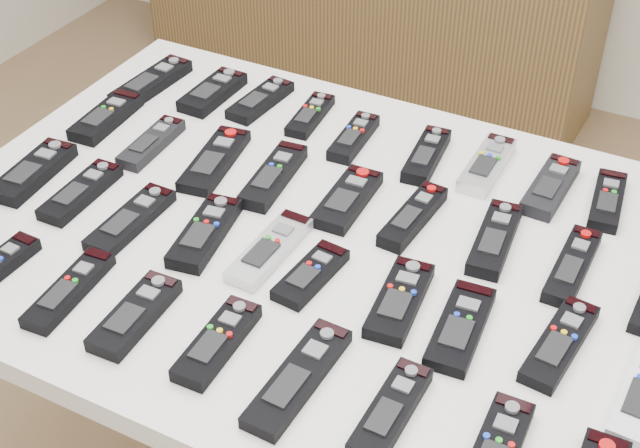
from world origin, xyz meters
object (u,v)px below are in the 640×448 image
at_px(remote_14, 347,199).
at_px(remote_27, 560,343).
at_px(remote_5, 426,156).
at_px(remote_7, 550,187).
at_px(remote_17, 572,266).
at_px(remote_34, 298,377).
at_px(remote_22, 205,233).
at_px(remote_32, 135,315).
at_px(remote_0, 151,82).
at_px(remote_23, 270,249).
at_px(table, 320,261).
at_px(remote_8, 607,201).
at_px(remote_25, 400,300).
at_px(remote_2, 260,100).
at_px(remote_19, 33,172).
at_px(remote_35, 391,411).
at_px(remote_12, 215,160).
at_px(remote_1, 213,92).
at_px(remote_10, 106,117).
at_px(remote_16, 495,239).
at_px(remote_33, 217,342).
at_px(remote_6, 487,165).
at_px(remote_11, 152,143).
at_px(remote_24, 311,274).
at_px(remote_31, 69,290).
at_px(remote_21, 131,220).
at_px(remote_3, 310,115).
at_px(remote_20, 81,192).
at_px(remote_13, 274,176).
at_px(remote_15, 413,216).
at_px(remote_26, 460,327).

height_order(remote_14, remote_27, remote_14).
distance_m(remote_5, remote_7, 0.22).
relative_size(remote_17, remote_34, 0.88).
distance_m(remote_22, remote_32, 0.20).
distance_m(remote_0, remote_23, 0.58).
xyz_separation_m(table, remote_8, (0.39, 0.28, 0.07)).
bearing_deg(remote_7, remote_27, -69.84).
bearing_deg(remote_25, remote_2, 133.66).
bearing_deg(remote_19, remote_35, -19.21).
height_order(remote_12, remote_17, same).
bearing_deg(remote_19, remote_8, 18.02).
height_order(remote_23, remote_25, remote_25).
distance_m(remote_1, remote_10, 0.21).
height_order(remote_16, remote_23, remote_16).
xyz_separation_m(remote_8, remote_32, (-0.53, -0.58, 0.00)).
height_order(remote_25, remote_33, same).
bearing_deg(remote_6, remote_10, -165.47).
xyz_separation_m(remote_11, remote_32, (0.24, -0.37, 0.00)).
height_order(remote_12, remote_24, remote_12).
height_order(table, remote_27, remote_27).
bearing_deg(remote_31, remote_8, 38.02).
bearing_deg(remote_31, remote_21, 93.01).
bearing_deg(remote_3, remote_14, -54.37).
bearing_deg(remote_5, remote_11, -163.02).
distance_m(remote_22, remote_31, 0.23).
height_order(remote_20, remote_25, same).
relative_size(table, remote_3, 8.61).
bearing_deg(remote_13, remote_14, -5.66).
height_order(remote_1, remote_32, same).
bearing_deg(remote_16, remote_23, -154.42).
bearing_deg(remote_12, remote_16, -7.19).
height_order(remote_15, remote_21, remote_15).
relative_size(remote_5, remote_14, 0.98).
distance_m(remote_15, remote_33, 0.40).
bearing_deg(remote_12, remote_8, 8.39).
distance_m(remote_1, remote_26, 0.76).
height_order(remote_2, remote_8, same).
xyz_separation_m(remote_17, remote_20, (-0.78, -0.19, 0.00)).
relative_size(remote_12, remote_26, 1.12).
bearing_deg(remote_13, remote_7, 17.96).
relative_size(remote_22, remote_33, 1.07).
relative_size(table, remote_24, 8.89).
bearing_deg(remote_13, remote_24, -53.53).
height_order(remote_23, remote_24, remote_23).
bearing_deg(remote_1, remote_23, -45.68).
height_order(remote_1, remote_5, same).
bearing_deg(remote_10, remote_23, -25.63).
bearing_deg(remote_21, remote_19, 173.18).
height_order(remote_6, remote_34, remote_6).
relative_size(remote_7, remote_15, 0.98).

